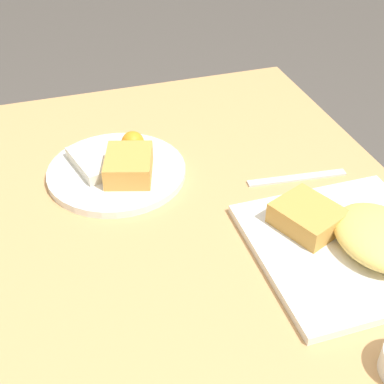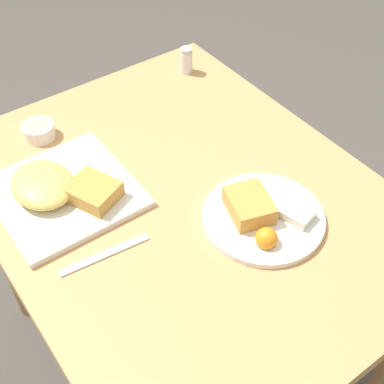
{
  "view_description": "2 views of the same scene",
  "coord_description": "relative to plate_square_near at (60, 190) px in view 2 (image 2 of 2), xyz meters",
  "views": [
    {
      "loc": [
        -0.64,
        0.2,
        1.27
      ],
      "look_at": [
        -0.0,
        -0.0,
        0.76
      ],
      "focal_mm": 50.0,
      "sensor_mm": 36.0,
      "label": 1
    },
    {
      "loc": [
        0.65,
        -0.45,
        1.53
      ],
      "look_at": [
        0.02,
        0.0,
        0.73
      ],
      "focal_mm": 50.0,
      "sensor_mm": 36.0,
      "label": 2
    }
  ],
  "objects": [
    {
      "name": "plate_oval_far",
      "position": [
        0.3,
        0.3,
        -0.01
      ],
      "size": [
        0.25,
        0.25,
        0.05
      ],
      "color": "white",
      "rests_on": "dining_table"
    },
    {
      "name": "dining_table",
      "position": [
        0.15,
        0.21,
        -0.11
      ],
      "size": [
        0.99,
        0.77,
        0.7
      ],
      "color": "tan",
      "rests_on": "ground_plane"
    },
    {
      "name": "butter_knife",
      "position": [
        0.19,
        -0.0,
        -0.02
      ],
      "size": [
        0.04,
        0.18,
        0.0
      ],
      "rotation": [
        0.0,
        0.0,
        1.47
      ],
      "color": "silver",
      "rests_on": "dining_table"
    },
    {
      "name": "plate_square_near",
      "position": [
        0.0,
        0.0,
        0.0
      ],
      "size": [
        0.28,
        0.28,
        0.06
      ],
      "color": "white",
      "rests_on": "dining_table"
    },
    {
      "name": "sauce_ramekin",
      "position": [
        -0.21,
        0.05,
        -0.0
      ],
      "size": [
        0.07,
        0.07,
        0.03
      ],
      "color": "white",
      "rests_on": "dining_table"
    },
    {
      "name": "salt_shaker",
      "position": [
        -0.23,
        0.49,
        0.01
      ],
      "size": [
        0.03,
        0.03,
        0.07
      ],
      "color": "white",
      "rests_on": "dining_table"
    },
    {
      "name": "ground_plane",
      "position": [
        0.15,
        0.21,
        -0.73
      ],
      "size": [
        8.0,
        8.0,
        0.0
      ],
      "primitive_type": "plane",
      "color": "#4C4742"
    }
  ]
}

